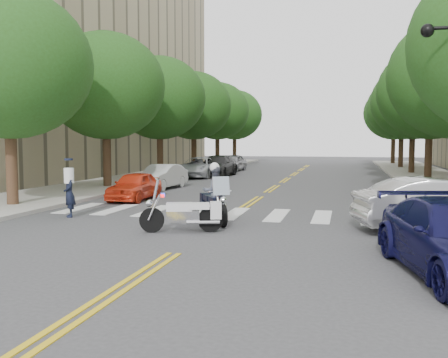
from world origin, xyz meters
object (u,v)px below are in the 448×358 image
(motorcycle_parked, at_px, (189,214))
(convertible, at_px, (439,205))
(motorcycle_police, at_px, (214,196))
(officer_standing, at_px, (69,194))

(motorcycle_parked, bearing_deg, convertible, -92.73)
(motorcycle_police, xyz_separation_m, officer_standing, (-5.12, -0.14, -0.05))
(motorcycle_parked, bearing_deg, motorcycle_police, -25.51)
(officer_standing, distance_m, convertible, 11.86)
(officer_standing, height_order, convertible, officer_standing)
(motorcycle_police, relative_size, motorcycle_parked, 0.93)
(convertible, bearing_deg, officer_standing, 73.87)
(officer_standing, relative_size, convertible, 0.34)
(motorcycle_police, bearing_deg, convertible, 149.45)
(motorcycle_police, relative_size, officer_standing, 1.33)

